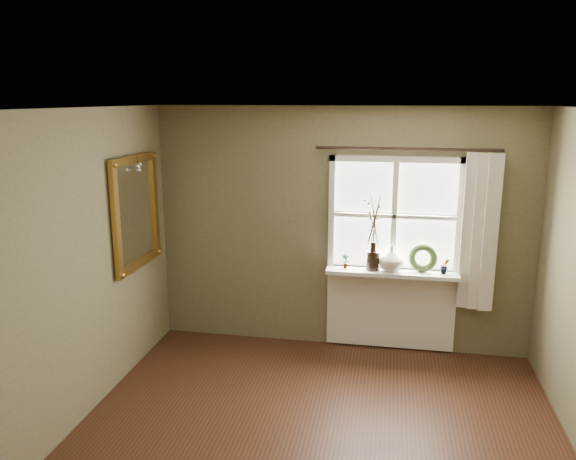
% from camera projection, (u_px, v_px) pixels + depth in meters
% --- Properties ---
extents(ceiling, '(4.50, 4.50, 0.00)m').
position_uv_depth(ceiling, '(312.00, 110.00, 3.52)').
color(ceiling, silver).
rests_on(ceiling, ground).
extents(wall_back, '(4.00, 0.10, 2.60)m').
position_uv_depth(wall_back, '(341.00, 229.00, 6.02)').
color(wall_back, '#696345').
rests_on(wall_back, ground).
extents(wall_left, '(0.10, 4.50, 2.60)m').
position_uv_depth(wall_left, '(39.00, 287.00, 4.19)').
color(wall_left, '#696345').
rests_on(wall_left, ground).
extents(window_frame, '(1.36, 0.06, 1.24)m').
position_uv_depth(window_frame, '(394.00, 216.00, 5.81)').
color(window_frame, white).
rests_on(window_frame, wall_back).
extents(window_sill, '(1.36, 0.26, 0.04)m').
position_uv_depth(window_sill, '(392.00, 273.00, 5.84)').
color(window_sill, white).
rests_on(window_sill, wall_back).
extents(window_apron, '(1.36, 0.04, 0.88)m').
position_uv_depth(window_apron, '(390.00, 308.00, 6.05)').
color(window_apron, white).
rests_on(window_apron, ground).
extents(dark_jug, '(0.18, 0.18, 0.20)m').
position_uv_depth(dark_jug, '(373.00, 260.00, 5.85)').
color(dark_jug, black).
rests_on(dark_jug, window_sill).
extents(cream_vase, '(0.28, 0.28, 0.27)m').
position_uv_depth(cream_vase, '(391.00, 258.00, 5.81)').
color(cream_vase, silver).
rests_on(cream_vase, window_sill).
extents(wreath, '(0.31, 0.19, 0.30)m').
position_uv_depth(wreath, '(423.00, 261.00, 5.80)').
color(wreath, '#2F451E').
rests_on(wreath, window_sill).
extents(potted_plant_left, '(0.08, 0.06, 0.16)m').
position_uv_depth(potted_plant_left, '(345.00, 261.00, 5.91)').
color(potted_plant_left, '#2F451E').
rests_on(potted_plant_left, window_sill).
extents(potted_plant_right, '(0.11, 0.09, 0.16)m').
position_uv_depth(potted_plant_right, '(445.00, 266.00, 5.73)').
color(potted_plant_right, '#2F451E').
rests_on(potted_plant_right, window_sill).
extents(curtain, '(0.36, 0.12, 1.59)m').
position_uv_depth(curtain, '(479.00, 233.00, 5.60)').
color(curtain, beige).
rests_on(curtain, wall_back).
extents(curtain_rod, '(1.84, 0.03, 0.03)m').
position_uv_depth(curtain_rod, '(407.00, 149.00, 5.58)').
color(curtain_rod, black).
rests_on(curtain_rod, wall_back).
extents(gilt_mirror, '(0.10, 0.94, 1.12)m').
position_uv_depth(gilt_mirror, '(136.00, 212.00, 5.54)').
color(gilt_mirror, white).
rests_on(gilt_mirror, wall_left).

